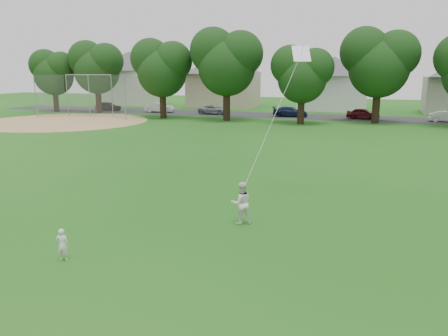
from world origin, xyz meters
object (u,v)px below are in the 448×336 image
(toddler, at_px, (62,245))
(kite, at_px, (273,118))
(older_boy, at_px, (241,203))
(baseball_backstop, at_px, (87,96))

(toddler, relative_size, kite, 0.15)
(older_boy, bearing_deg, toddler, 15.74)
(older_boy, relative_size, kite, 0.23)
(toddler, bearing_deg, kite, -142.72)
(baseball_backstop, bearing_deg, older_boy, -46.40)
(toddler, distance_m, older_boy, 6.10)
(toddler, height_order, baseball_backstop, baseball_backstop)
(toddler, xyz_separation_m, baseball_backstop, (-23.95, 33.92, 1.97))
(toddler, xyz_separation_m, older_boy, (3.91, 4.67, 0.28))
(toddler, distance_m, baseball_backstop, 41.57)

